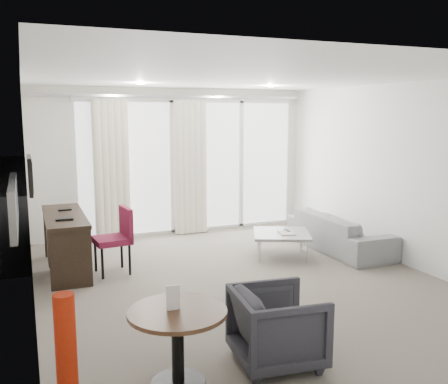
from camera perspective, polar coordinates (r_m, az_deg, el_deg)
name	(u,v)px	position (r m, az deg, el deg)	size (l,w,h in m)	color
floor	(241,283)	(6.55, 1.99, -10.32)	(5.00, 6.00, 0.00)	#655E53
ceiling	(242,77)	(6.20, 2.13, 12.99)	(5.00, 6.00, 0.00)	white
wall_left	(28,196)	(5.72, -21.51, -0.38)	(0.00, 6.00, 2.60)	silver
wall_right	(401,174)	(7.60, 19.55, 1.94)	(0.00, 6.00, 2.60)	silver
wall_front	(416,239)	(3.76, 21.05, -5.06)	(5.00, 0.00, 2.60)	silver
window_panel	(191,166)	(9.13, -3.85, 2.93)	(4.00, 0.02, 2.38)	white
window_frame	(191,167)	(9.12, -3.82, 2.92)	(4.10, 0.06, 2.44)	white
curtain_left	(112,171)	(8.63, -12.69, 2.37)	(0.60, 0.20, 2.38)	silver
curtain_right	(191,168)	(8.96, -3.82, 2.81)	(0.60, 0.20, 2.38)	silver
curtain_track	(176,96)	(8.84, -5.48, 10.82)	(4.80, 0.04, 0.04)	#B2B2B7
downlight_a	(140,83)	(7.44, -9.57, 12.15)	(0.12, 0.12, 0.02)	#FFE0B2
downlight_b	(270,86)	(8.15, 5.32, 11.95)	(0.12, 0.12, 0.02)	#FFE0B2
desk	(66,243)	(7.26, -17.63, -5.55)	(0.53, 1.69, 0.79)	black
tv	(30,175)	(7.15, -21.30, 1.82)	(0.05, 0.80, 0.50)	black
desk_chair	(112,241)	(6.97, -12.70, -5.48)	(0.49, 0.46, 0.90)	maroon
round_table	(178,348)	(4.19, -5.30, -17.31)	(0.79, 0.79, 0.64)	#412817
menu_card	(173,299)	(4.04, -5.84, -12.11)	(0.11, 0.02, 0.20)	white
red_lamp	(67,375)	(3.51, -17.46, -19.30)	(0.21, 0.21, 1.07)	#961B07
tub_armchair	(277,327)	(4.51, 6.13, -15.08)	(0.72, 0.74, 0.67)	#29282E
coffee_table	(281,244)	(7.69, 6.55, -5.98)	(0.83, 0.83, 0.37)	gray
remote	(287,232)	(7.73, 7.24, -4.59)	(0.05, 0.16, 0.02)	black
magazine	(287,234)	(7.60, 7.17, -4.82)	(0.24, 0.31, 0.02)	gray
sofa	(339,232)	(8.19, 13.04, -4.46)	(2.00, 0.78, 0.58)	slate
terrace_slab	(169,218)	(10.77, -6.29, -2.96)	(5.60, 3.00, 0.12)	#4D4D50
rattan_chair_a	(178,193)	(10.88, -5.28, -0.13)	(0.60, 0.60, 0.88)	brown
rattan_chair_b	(225,190)	(11.14, 0.15, 0.20)	(0.62, 0.62, 0.91)	brown
rattan_table	(204,199)	(11.09, -2.27, -0.86)	(0.52, 0.52, 0.52)	brown
balustrade	(152,183)	(12.05, -8.20, 1.00)	(5.50, 0.06, 1.05)	#B2B2B7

